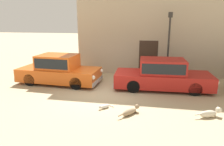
{
  "coord_description": "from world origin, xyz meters",
  "views": [
    {
      "loc": [
        2.22,
        -8.94,
        3.31
      ],
      "look_at": [
        0.51,
        0.2,
        0.9
      ],
      "focal_mm": 33.24,
      "sensor_mm": 36.0,
      "label": 1
    }
  ],
  "objects": [
    {
      "name": "street_lamp",
      "position": [
        3.17,
        2.84,
        2.37
      ],
      "size": [
        0.22,
        0.22,
        3.69
      ],
      "color": "#2D2B28",
      "rests_on": "ground_plane"
    },
    {
      "name": "stray_cat",
      "position": [
        0.59,
        -1.76,
        0.08
      ],
      "size": [
        0.53,
        0.49,
        0.17
      ],
      "rotation": [
        0.0,
        0.0,
        3.94
      ],
      "color": "beige",
      "rests_on": "ground_plane"
    },
    {
      "name": "parked_sedan_nearest",
      "position": [
        -2.5,
        1.01,
        0.75
      ],
      "size": [
        4.45,
        1.94,
        1.53
      ],
      "rotation": [
        0.0,
        0.0,
        -0.05
      ],
      "color": "#D15619",
      "rests_on": "ground_plane"
    },
    {
      "name": "ground_plane",
      "position": [
        0.0,
        0.0,
        0.0
      ],
      "size": [
        80.0,
        80.0,
        0.0
      ],
      "primitive_type": "plane",
      "color": "tan"
    },
    {
      "name": "parked_sedan_second",
      "position": [
        2.84,
        1.04,
        0.73
      ],
      "size": [
        4.77,
        1.86,
        1.48
      ],
      "rotation": [
        0.0,
        0.0,
        0.04
      ],
      "color": "#AD1E19",
      "rests_on": "ground_plane"
    },
    {
      "name": "apartment_block",
      "position": [
        3.97,
        6.75,
        3.98
      ],
      "size": [
        12.48,
        6.49,
        7.95
      ],
      "color": "tan",
      "rests_on": "ground_plane"
    },
    {
      "name": "stray_dog_tan",
      "position": [
        4.39,
        -1.8,
        0.16
      ],
      "size": [
        1.01,
        0.47,
        0.38
      ],
      "rotation": [
        0.0,
        0.0,
        0.39
      ],
      "color": "beige",
      "rests_on": "ground_plane"
    },
    {
      "name": "stray_dog_spotted",
      "position": [
        1.63,
        -2.09,
        0.13
      ],
      "size": [
        0.73,
        0.87,
        0.33
      ],
      "rotation": [
        0.0,
        0.0,
        0.89
      ],
      "color": "#997F60",
      "rests_on": "ground_plane"
    }
  ]
}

